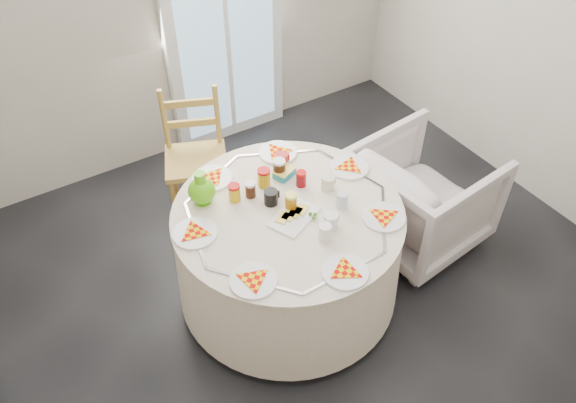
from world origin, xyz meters
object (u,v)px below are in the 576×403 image
table (288,252)px  green_pitcher (201,182)px  wooden_chair (196,160)px  armchair (422,194)px

table → green_pitcher: green_pitcher is taller
wooden_chair → armchair: bearing=-19.4°
wooden_chair → green_pitcher: bearing=-86.8°
wooden_chair → armchair: wooden_chair is taller
table → green_pitcher: 0.70m
table → armchair: 1.04m
green_pitcher → table: bearing=-29.2°
table → wooden_chair: size_ratio=1.43×
wooden_chair → armchair: 1.59m
table → wooden_chair: 1.03m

